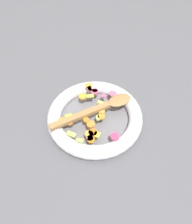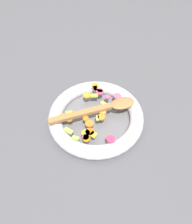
{
  "view_description": "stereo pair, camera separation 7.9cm",
  "coord_description": "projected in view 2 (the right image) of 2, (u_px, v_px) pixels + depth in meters",
  "views": [
    {
      "loc": [
        0.0,
        0.49,
        0.66
      ],
      "look_at": [
        0.0,
        0.0,
        0.05
      ],
      "focal_mm": 35.0,
      "sensor_mm": 36.0,
      "label": 1
    },
    {
      "loc": [
        -0.07,
        0.49,
        0.66
      ],
      "look_at": [
        0.0,
        0.0,
        0.05
      ],
      "focal_mm": 35.0,
      "sensor_mm": 36.0,
      "label": 2
    }
  ],
  "objects": [
    {
      "name": "chopped_vegetables",
      "position": [
        94.0,
        112.0,
        0.78
      ],
      "size": [
        0.24,
        0.29,
        0.01
      ],
      "color": "orange",
      "rests_on": "skillet"
    },
    {
      "name": "skillet",
      "position": [
        96.0,
        117.0,
        0.81
      ],
      "size": [
        0.35,
        0.35,
        0.05
      ],
      "color": "slate",
      "rests_on": "ground_plane"
    },
    {
      "name": "ground_plane",
      "position": [
        96.0,
        120.0,
        0.83
      ],
      "size": [
        4.0,
        4.0,
        0.0
      ],
      "primitive_type": "plane",
      "color": "#4C4C51"
    },
    {
      "name": "wooden_spoon",
      "position": [
        102.0,
        108.0,
        0.78
      ],
      "size": [
        0.3,
        0.18,
        0.01
      ],
      "color": "olive",
      "rests_on": "chopped_vegetables"
    }
  ]
}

